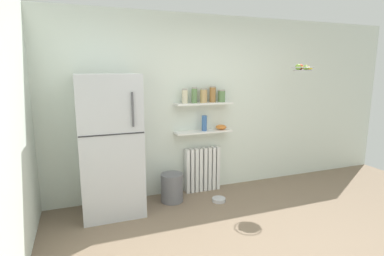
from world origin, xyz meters
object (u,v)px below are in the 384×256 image
object	(u,v)px
radiator	(202,169)
trash_bin	(172,188)
storage_jar_1	(194,95)
storage_jar_4	(221,96)
storage_jar_0	(185,96)
storage_jar_2	(204,96)
vase	(204,123)
hanging_fruit_basket	(303,68)
refrigerator	(110,145)
pet_food_bowl	(219,200)
shelf_bowl	(221,127)
storage_jar_3	(213,94)

from	to	relation	value
radiator	trash_bin	distance (m)	0.61
storage_jar_1	storage_jar_4	bearing A→B (deg)	-0.00
storage_jar_0	storage_jar_4	bearing A→B (deg)	-0.00
storage_jar_2	vase	xyz separation A→B (m)	(0.01, -0.00, -0.41)
radiator	hanging_fruit_basket	world-z (taller)	hanging_fruit_basket
refrigerator	pet_food_bowl	world-z (taller)	refrigerator
radiator	storage_jar_1	world-z (taller)	storage_jar_1
refrigerator	storage_jar_4	size ratio (longest dim) A/B	9.82
trash_bin	shelf_bowl	bearing A→B (deg)	12.54
radiator	storage_jar_0	size ratio (longest dim) A/B	3.23
pet_food_bowl	storage_jar_4	bearing A→B (deg)	62.47
hanging_fruit_basket	storage_jar_0	bearing A→B (deg)	164.18
radiator	trash_bin	bearing A→B (deg)	-158.47
refrigerator	vase	world-z (taller)	refrigerator
storage_jar_1	vase	distance (m)	0.44
radiator	storage_jar_2	xyz separation A→B (m)	(0.00, -0.03, 1.12)
storage_jar_1	storage_jar_4	world-z (taller)	storage_jar_1
storage_jar_4	trash_bin	distance (m)	1.51
refrigerator	shelf_bowl	world-z (taller)	refrigerator
radiator	vase	xyz separation A→B (m)	(0.01, -0.03, 0.72)
pet_food_bowl	vase	bearing A→B (deg)	96.24
pet_food_bowl	refrigerator	bearing A→B (deg)	171.49
refrigerator	hanging_fruit_basket	bearing A→B (deg)	-5.14
radiator	storage_jar_1	size ratio (longest dim) A/B	2.99
storage_jar_0	vase	size ratio (longest dim) A/B	0.91
refrigerator	hanging_fruit_basket	xyz separation A→B (m)	(2.70, -0.24, 0.96)
hanging_fruit_basket	storage_jar_1	bearing A→B (deg)	162.75
storage_jar_3	storage_jar_4	xyz separation A→B (m)	(0.14, -0.00, -0.03)
radiator	vase	distance (m)	0.72
radiator	hanging_fruit_basket	distance (m)	2.08
shelf_bowl	pet_food_bowl	distance (m)	1.07
storage_jar_1	storage_jar_2	distance (m)	0.14
storage_jar_2	storage_jar_3	world-z (taller)	storage_jar_3
shelf_bowl	vase	bearing A→B (deg)	180.00
storage_jar_4	hanging_fruit_basket	distance (m)	1.22
storage_jar_4	vase	distance (m)	0.48
storage_jar_4	shelf_bowl	size ratio (longest dim) A/B	1.11
vase	pet_food_bowl	size ratio (longest dim) A/B	1.21
radiator	hanging_fruit_basket	xyz separation A→B (m)	(1.34, -0.49, 1.51)
pet_food_bowl	hanging_fruit_basket	size ratio (longest dim) A/B	0.59
storage_jar_0	storage_jar_3	size ratio (longest dim) A/B	0.88
storage_jar_2	radiator	bearing A→B (deg)	90.00
pet_food_bowl	radiator	bearing A→B (deg)	97.67
refrigerator	vase	distance (m)	1.40
vase	storage_jar_1	bearing A→B (deg)	180.00
vase	hanging_fruit_basket	size ratio (longest dim) A/B	0.71
shelf_bowl	refrigerator	bearing A→B (deg)	-172.47
storage_jar_0	hanging_fruit_basket	size ratio (longest dim) A/B	0.65
storage_jar_1	storage_jar_0	bearing A→B (deg)	180.00
storage_jar_0	vase	world-z (taller)	storage_jar_0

